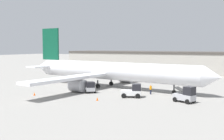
# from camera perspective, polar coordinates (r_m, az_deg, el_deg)

# --- Properties ---
(ground_plane) EXTENTS (400.00, 400.00, 0.00)m
(ground_plane) POSITION_cam_1_polar(r_m,az_deg,el_deg) (57.85, 0.00, -3.60)
(ground_plane) COLOR gray
(terminal_building) EXTENTS (61.96, 13.76, 6.79)m
(terminal_building) POSITION_cam_1_polar(r_m,az_deg,el_deg) (96.50, 8.70, 1.75)
(terminal_building) COLOR #ADA89E
(terminal_building) RESTS_ON ground_plane
(airplane) EXTENTS (44.50, 41.17, 12.75)m
(airplane) POSITION_cam_1_polar(r_m,az_deg,el_deg) (58.11, -0.92, -0.18)
(airplane) COLOR white
(airplane) RESTS_ON ground_plane
(ground_crew_worker) EXTENTS (0.38, 0.38, 1.72)m
(ground_crew_worker) POSITION_cam_1_polar(r_m,az_deg,el_deg) (50.27, 7.86, -3.87)
(ground_crew_worker) COLOR #1E2338
(ground_crew_worker) RESTS_ON ground_plane
(baggage_tug) EXTENTS (3.48, 3.52, 2.06)m
(baggage_tug) POSITION_cam_1_polar(r_m,az_deg,el_deg) (51.79, -4.59, -3.53)
(baggage_tug) COLOR #B2B2B7
(baggage_tug) RESTS_ON ground_plane
(belt_loader_truck) EXTENTS (3.57, 2.79, 2.53)m
(belt_loader_truck) POSITION_cam_1_polar(r_m,az_deg,el_deg) (43.83, 14.75, -4.94)
(belt_loader_truck) COLOR #B2B2B7
(belt_loader_truck) RESTS_ON ground_plane
(pushback_tug) EXTENTS (3.71, 3.05, 2.29)m
(pushback_tug) POSITION_cam_1_polar(r_m,az_deg,el_deg) (46.88, 4.26, -4.29)
(pushback_tug) COLOR silver
(pushback_tug) RESTS_ON ground_plane
(safety_cone_near) EXTENTS (0.36, 0.36, 0.55)m
(safety_cone_near) POSITION_cam_1_polar(r_m,az_deg,el_deg) (50.50, -15.50, -4.70)
(safety_cone_near) COLOR #EF590F
(safety_cone_near) RESTS_ON ground_plane
(safety_cone_far) EXTENTS (0.36, 0.36, 0.55)m
(safety_cone_far) POSITION_cam_1_polar(r_m,az_deg,el_deg) (44.20, -3.01, -5.87)
(safety_cone_far) COLOR #EF590F
(safety_cone_far) RESTS_ON ground_plane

